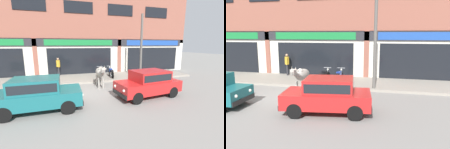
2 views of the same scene
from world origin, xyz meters
TOP-DOWN VIEW (x-y plane):
  - ground_plane at (0.00, 0.00)m, footprint 90.00×90.00m
  - sidewalk at (0.00, 3.94)m, footprint 19.00×3.48m
  - shop_building at (-0.00, 5.94)m, footprint 23.00×1.40m
  - cow at (0.84, 1.05)m, footprint 0.56×2.15m
  - car_0 at (-2.50, -1.84)m, footprint 3.64×1.67m
  - car_1 at (3.01, -1.54)m, footprint 3.75×2.06m
  - motorcycle_0 at (1.35, 3.36)m, footprint 0.61×1.80m
  - motorcycle_1 at (2.31, 3.41)m, footprint 0.52×1.81m
  - pedestrian at (-2.00, 5.12)m, footprint 0.32×0.47m
  - utility_pole at (4.60, 2.50)m, footprint 0.18×0.18m

SIDE VIEW (x-z plane):
  - ground_plane at x=0.00m, z-range 0.00..0.00m
  - sidewalk at x=0.00m, z-range 0.00..0.14m
  - motorcycle_0 at x=1.35m, z-range 0.09..0.97m
  - motorcycle_1 at x=2.31m, z-range 0.09..0.97m
  - car_0 at x=-2.50m, z-range 0.08..1.54m
  - car_1 at x=3.01m, z-range 0.08..1.54m
  - cow at x=0.84m, z-range 0.20..1.81m
  - pedestrian at x=-2.00m, z-range 0.33..1.93m
  - utility_pole at x=4.60m, z-range 0.14..5.23m
  - shop_building at x=0.00m, z-range -0.20..9.95m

